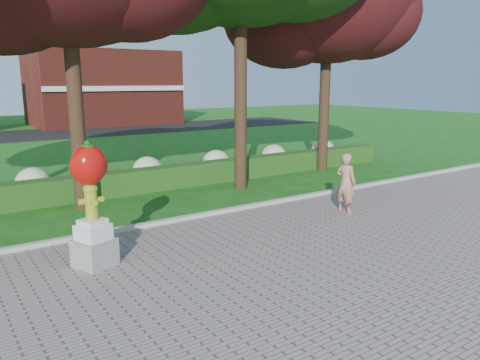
{
  "coord_description": "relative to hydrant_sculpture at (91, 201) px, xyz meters",
  "views": [
    {
      "loc": [
        -5.79,
        -8.12,
        3.8
      ],
      "look_at": [
        0.41,
        1.0,
        1.46
      ],
      "focal_mm": 35.0,
      "sensor_mm": 36.0,
      "label": 1
    }
  ],
  "objects": [
    {
      "name": "curb",
      "position": [
        3.13,
        1.85,
        -1.34
      ],
      "size": [
        40.0,
        0.18,
        0.15
      ],
      "primitive_type": "cube",
      "color": "#ADADA5",
      "rests_on": "ground"
    },
    {
      "name": "ground",
      "position": [
        3.13,
        -1.15,
        -1.42
      ],
      "size": [
        100.0,
        100.0,
        0.0
      ],
      "primitive_type": "plane",
      "color": "#165916",
      "rests_on": "ground"
    },
    {
      "name": "street",
      "position": [
        3.13,
        26.85,
        -1.41
      ],
      "size": [
        50.0,
        8.0,
        0.02
      ],
      "primitive_type": "cube",
      "color": "black",
      "rests_on": "ground"
    },
    {
      "name": "tree_far_right",
      "position": [
        11.54,
        5.43,
        5.55
      ],
      "size": [
        7.88,
        6.72,
        10.21
      ],
      "color": "black",
      "rests_on": "ground"
    },
    {
      "name": "lawn_hedge",
      "position": [
        3.13,
        5.85,
        -1.02
      ],
      "size": [
        24.0,
        0.7,
        0.8
      ],
      "primitive_type": "cube",
      "color": "#1E4513",
      "rests_on": "ground"
    },
    {
      "name": "woman",
      "position": [
        7.29,
        -0.08,
        -0.51
      ],
      "size": [
        0.53,
        0.7,
        1.75
      ],
      "primitive_type": "imported",
      "rotation": [
        0.0,
        0.0,
        1.76
      ],
      "color": "#B47667",
      "rests_on": "walkway"
    },
    {
      "name": "building_right",
      "position": [
        11.13,
        32.85,
        1.78
      ],
      "size": [
        12.0,
        8.0,
        6.4
      ],
      "primitive_type": "cube",
      "color": "maroon",
      "rests_on": "ground"
    },
    {
      "name": "walkway",
      "position": [
        3.13,
        -5.15,
        -1.4
      ],
      "size": [
        40.0,
        14.0,
        0.04
      ],
      "primitive_type": "cube",
      "color": "gray",
      "rests_on": "ground"
    },
    {
      "name": "hydrangea_row",
      "position": [
        3.71,
        6.85,
        -0.87
      ],
      "size": [
        20.1,
        1.1,
        0.99
      ],
      "color": "beige",
      "rests_on": "ground"
    },
    {
      "name": "hydrant_sculpture",
      "position": [
        0.0,
        0.0,
        0.0
      ],
      "size": [
        0.92,
        0.92,
        2.61
      ],
      "rotation": [
        0.0,
        0.0,
        0.38
      ],
      "color": "gray",
      "rests_on": "walkway"
    }
  ]
}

